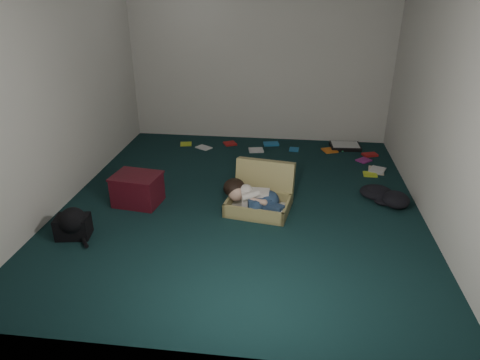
# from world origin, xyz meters

# --- Properties ---
(floor) EXTENTS (4.50, 4.50, 0.00)m
(floor) POSITION_xyz_m (0.00, 0.00, 0.00)
(floor) COLOR black
(floor) RESTS_ON ground
(wall_back) EXTENTS (4.50, 0.00, 4.50)m
(wall_back) POSITION_xyz_m (0.00, 2.25, 1.30)
(wall_back) COLOR silver
(wall_back) RESTS_ON ground
(wall_front) EXTENTS (4.50, 0.00, 4.50)m
(wall_front) POSITION_xyz_m (0.00, -2.25, 1.30)
(wall_front) COLOR silver
(wall_front) RESTS_ON ground
(wall_left) EXTENTS (0.00, 4.50, 4.50)m
(wall_left) POSITION_xyz_m (-2.00, 0.00, 1.30)
(wall_left) COLOR silver
(wall_left) RESTS_ON ground
(wall_right) EXTENTS (0.00, 4.50, 4.50)m
(wall_right) POSITION_xyz_m (2.00, 0.00, 1.30)
(wall_right) COLOR silver
(wall_right) RESTS_ON ground
(suitcase) EXTENTS (0.77, 0.76, 0.50)m
(suitcase) POSITION_xyz_m (0.23, -0.07, 0.15)
(suitcase) COLOR tan
(suitcase) RESTS_ON floor
(person) EXTENTS (0.71, 0.44, 0.31)m
(person) POSITION_xyz_m (0.16, -0.23, 0.19)
(person) COLOR silver
(person) RESTS_ON suitcase
(maroon_bin) EXTENTS (0.57, 0.47, 0.35)m
(maroon_bin) POSITION_xyz_m (-1.17, -0.17, 0.18)
(maroon_bin) COLOR #480E18
(maroon_bin) RESTS_ON floor
(backpack) EXTENTS (0.45, 0.39, 0.24)m
(backpack) POSITION_xyz_m (-1.58, -0.94, 0.12)
(backpack) COLOR black
(backpack) RESTS_ON floor
(clothing_pile) EXTENTS (0.54, 0.49, 0.15)m
(clothing_pile) POSITION_xyz_m (1.70, 0.21, 0.07)
(clothing_pile) COLOR black
(clothing_pile) RESTS_ON floor
(paper_tray) EXTENTS (0.47, 0.36, 0.06)m
(paper_tray) POSITION_xyz_m (1.37, 1.95, 0.03)
(paper_tray) COLOR black
(paper_tray) RESTS_ON floor
(book_scatter) EXTENTS (3.03, 1.25, 0.02)m
(book_scatter) POSITION_xyz_m (0.64, 1.63, 0.01)
(book_scatter) COLOR #C9E428
(book_scatter) RESTS_ON floor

